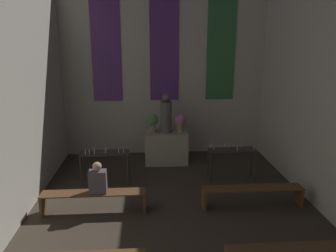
# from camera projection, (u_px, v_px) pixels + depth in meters

# --- Properties ---
(wall_back) EXTENTS (6.47, 0.16, 5.46)m
(wall_back) POSITION_uv_depth(u_px,v_px,m) (164.00, 67.00, 10.11)
(wall_back) COLOR beige
(wall_back) RESTS_ON ground_plane
(altar) EXTENTS (1.26, 0.68, 0.95)m
(altar) POSITION_uv_depth(u_px,v_px,m) (166.00, 147.00, 9.74)
(altar) COLOR #ADA38E
(altar) RESTS_ON ground_plane
(statue) EXTENTS (0.33, 0.33, 1.15)m
(statue) POSITION_uv_depth(u_px,v_px,m) (166.00, 115.00, 9.48)
(statue) COLOR #5B5651
(statue) RESTS_ON altar
(flower_vase_left) EXTENTS (0.36, 0.36, 0.56)m
(flower_vase_left) POSITION_uv_depth(u_px,v_px,m) (152.00, 121.00, 9.50)
(flower_vase_left) COLOR #937A5B
(flower_vase_left) RESTS_ON altar
(flower_vase_right) EXTENTS (0.36, 0.36, 0.56)m
(flower_vase_right) POSITION_uv_depth(u_px,v_px,m) (180.00, 121.00, 9.56)
(flower_vase_right) COLOR #937A5B
(flower_vase_right) RESTS_ON altar
(candle_rack_left) EXTENTS (1.23, 0.46, 1.01)m
(candle_rack_left) POSITION_uv_depth(u_px,v_px,m) (105.00, 157.00, 8.30)
(candle_rack_left) COLOR #332D28
(candle_rack_left) RESTS_ON ground_plane
(candle_rack_right) EXTENTS (1.23, 0.46, 0.98)m
(candle_rack_right) POSITION_uv_depth(u_px,v_px,m) (232.00, 154.00, 8.51)
(candle_rack_right) COLOR #332D28
(candle_rack_right) RESTS_ON ground_plane
(pew_back_left) EXTENTS (2.20, 0.36, 0.46)m
(pew_back_left) POSITION_uv_depth(u_px,v_px,m) (94.00, 197.00, 6.94)
(pew_back_left) COLOR brown
(pew_back_left) RESTS_ON ground_plane
(pew_back_right) EXTENTS (2.20, 0.36, 0.46)m
(pew_back_right) POSITION_uv_depth(u_px,v_px,m) (252.00, 192.00, 7.17)
(pew_back_right) COLOR brown
(pew_back_right) RESTS_ON ground_plane
(person_seated) EXTENTS (0.36, 0.24, 0.68)m
(person_seated) POSITION_uv_depth(u_px,v_px,m) (98.00, 179.00, 6.84)
(person_seated) COLOR #564C56
(person_seated) RESTS_ON pew_back_left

